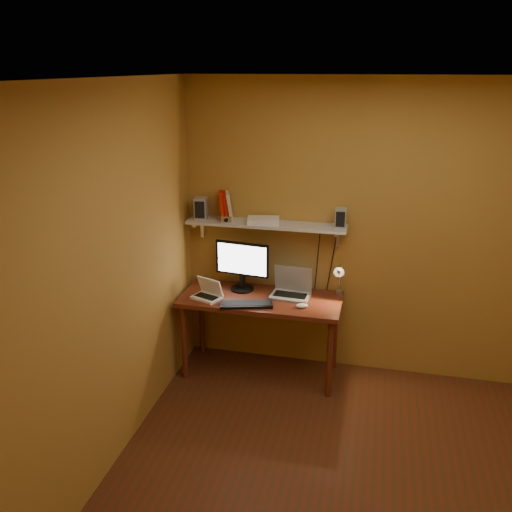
% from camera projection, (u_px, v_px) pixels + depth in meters
% --- Properties ---
extents(room, '(3.44, 3.24, 2.64)m').
position_uv_depth(room, '(372.00, 312.00, 3.17)').
color(room, '#5A2617').
rests_on(room, ground).
extents(desk, '(1.40, 0.60, 0.75)m').
position_uv_depth(desk, '(261.00, 306.00, 4.76)').
color(desk, maroon).
rests_on(desk, ground).
extents(wall_shelf, '(1.40, 0.25, 0.21)m').
position_uv_depth(wall_shelf, '(266.00, 224.00, 4.71)').
color(wall_shelf, '#BCBFC0').
rests_on(wall_shelf, room).
extents(monitor, '(0.49, 0.23, 0.45)m').
position_uv_depth(monitor, '(242.00, 264.00, 4.82)').
color(monitor, black).
rests_on(monitor, desk).
extents(laptop, '(0.35, 0.27, 0.25)m').
position_uv_depth(laptop, '(292.00, 288.00, 4.76)').
color(laptop, '#919498').
rests_on(laptop, desk).
extents(netbook, '(0.29, 0.25, 0.18)m').
position_uv_depth(netbook, '(208.00, 292.00, 4.71)').
color(netbook, white).
rests_on(netbook, desk).
extents(keyboard, '(0.46, 0.26, 0.02)m').
position_uv_depth(keyboard, '(246.00, 304.00, 4.57)').
color(keyboard, black).
rests_on(keyboard, desk).
extents(mouse, '(0.12, 0.09, 0.04)m').
position_uv_depth(mouse, '(302.00, 306.00, 4.53)').
color(mouse, white).
rests_on(mouse, desk).
extents(desk_lamp, '(0.09, 0.23, 0.38)m').
position_uv_depth(desk_lamp, '(339.00, 276.00, 4.64)').
color(desk_lamp, silver).
rests_on(desk_lamp, desk).
extents(speaker_left, '(0.11, 0.11, 0.19)m').
position_uv_depth(speaker_left, '(201.00, 208.00, 4.79)').
color(speaker_left, '#919498').
rests_on(speaker_left, wall_shelf).
extents(speaker_right, '(0.09, 0.09, 0.17)m').
position_uv_depth(speaker_right, '(341.00, 218.00, 4.54)').
color(speaker_right, '#919498').
rests_on(speaker_right, wall_shelf).
extents(books, '(0.18, 0.18, 0.25)m').
position_uv_depth(books, '(226.00, 206.00, 4.75)').
color(books, red).
rests_on(books, wall_shelf).
extents(shelf_camera, '(0.09, 0.04, 0.06)m').
position_uv_depth(shelf_camera, '(227.00, 220.00, 4.69)').
color(shelf_camera, silver).
rests_on(shelf_camera, wall_shelf).
extents(router, '(0.31, 0.23, 0.05)m').
position_uv_depth(router, '(263.00, 221.00, 4.68)').
color(router, white).
rests_on(router, wall_shelf).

